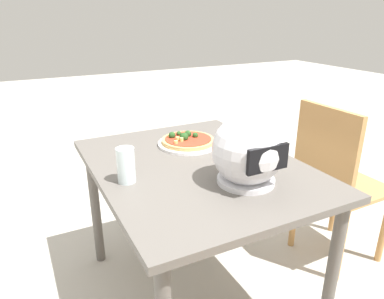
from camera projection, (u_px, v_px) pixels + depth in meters
The scene contains 7 objects.
ground_plane at pixel (196, 293), 1.80m from camera, with size 14.00×14.00×0.00m, color #B2ADA3.
dining_table at pixel (196, 181), 1.57m from camera, with size 0.85×1.09×0.71m.
pizza_plate at pixel (188, 144), 1.76m from camera, with size 0.30×0.30×0.01m, color white.
pizza at pixel (187, 140), 1.76m from camera, with size 0.26×0.26×0.06m.
motorcycle_helmet at pixel (248, 151), 1.33m from camera, with size 0.27×0.27×0.27m.
drinking_glass at pixel (126, 165), 1.35m from camera, with size 0.07×0.07×0.14m, color silver.
chair_side at pixel (334, 178), 1.88m from camera, with size 0.41×0.41×0.90m.
Camera 1 is at (0.66, 1.26, 1.32)m, focal length 33.33 mm.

